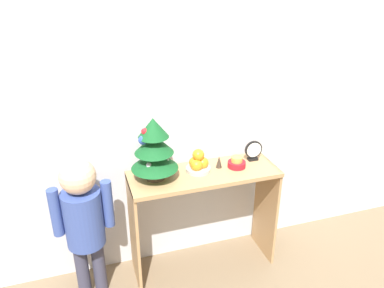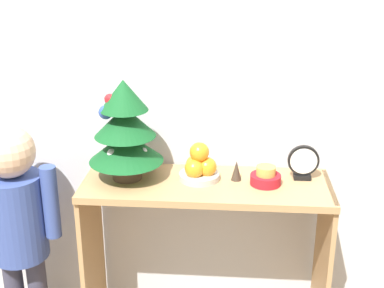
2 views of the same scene
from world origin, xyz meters
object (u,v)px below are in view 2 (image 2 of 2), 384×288
Objects in this scene: mini_tree at (125,130)px; desk_clock at (303,163)px; fruit_bowl at (199,167)px; child_figure at (16,212)px; figurine at (236,170)px; singing_bowl at (266,177)px.

desk_clock is (0.75, 0.05, -0.14)m from mini_tree.
fruit_bowl is at bearing 2.23° from mini_tree.
fruit_bowl is at bearing 4.21° from child_figure.
desk_clock reaches higher than figurine.
child_figure is at bearing -176.13° from figurine.
singing_bowl is at bearing -1.50° from mini_tree.
fruit_bowl is 1.34× the size of singing_bowl.
mini_tree is 2.52× the size of fruit_bowl.
desk_clock is (0.16, 0.06, 0.04)m from singing_bowl.
mini_tree is 0.62m from singing_bowl.
fruit_bowl reaches higher than figurine.
mini_tree is 3.37× the size of singing_bowl.
desk_clock is at bearing 5.99° from figurine.
mini_tree reaches higher than desk_clock.
figurine is at bearing 3.87° from child_figure.
singing_bowl is 0.12× the size of child_figure.
figurine is 0.99m from child_figure.
child_figure reaches higher than fruit_bowl.
singing_bowl is 1.10m from child_figure.
fruit_bowl is at bearing 174.43° from singing_bowl.
desk_clock is 0.15× the size of child_figure.
singing_bowl is at bearing 1.67° from child_figure.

